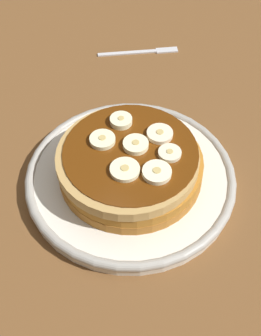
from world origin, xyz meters
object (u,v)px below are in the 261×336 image
object	(u,v)px
banana_slice_0	(133,143)
banana_slice_5	(160,134)
pancake_stack	(132,164)
banana_slice_1	(102,140)
banana_slice_6	(157,173)
plate	(131,177)
banana_slice_2	(125,170)
fork	(143,51)
banana_slice_3	(121,121)
banana_slice_4	(170,153)

from	to	relation	value
banana_slice_0	banana_slice_5	bearing A→B (deg)	-114.46
pancake_stack	banana_slice_1	distance (cm)	4.43
banana_slice_0	banana_slice_5	xyz separation A→B (cm)	(-1.44, -3.17, -0.05)
pancake_stack	banana_slice_6	world-z (taller)	banana_slice_6
banana_slice_0	banana_slice_5	distance (cm)	3.49
plate	pancake_stack	distance (cm)	2.67
banana_slice_2	banana_slice_6	distance (cm)	3.49
banana_slice_6	fork	distance (cm)	30.80
banana_slice_2	banana_slice_3	bearing A→B (deg)	-45.71
pancake_stack	banana_slice_5	world-z (taller)	banana_slice_5
pancake_stack	banana_slice_0	bearing A→B (deg)	-57.35
pancake_stack	banana_slice_5	bearing A→B (deg)	-101.61
banana_slice_5	fork	world-z (taller)	banana_slice_5
banana_slice_2	fork	xyz separation A→B (cm)	(17.30, -24.43, -5.85)
banana_slice_3	banana_slice_5	size ratio (longest dim) A/B	0.87
pancake_stack	banana_slice_1	bearing A→B (deg)	14.45
banana_slice_1	banana_slice_6	distance (cm)	7.81
banana_slice_4	fork	size ratio (longest dim) A/B	0.26
banana_slice_2	banana_slice_4	distance (cm)	5.60
banana_slice_3	banana_slice_4	xyz separation A→B (cm)	(-7.52, 0.28, -0.13)
banana_slice_3	banana_slice_5	distance (cm)	5.02
banana_slice_4	banana_slice_6	xyz separation A→B (cm)	(-0.66, 3.19, 0.07)
banana_slice_0	banana_slice_3	xyz separation A→B (cm)	(3.39, -1.82, 0.04)
banana_slice_1	fork	size ratio (longest dim) A/B	0.30
banana_slice_2	banana_slice_3	size ratio (longest dim) A/B	1.24
banana_slice_0	plate	bearing A→B (deg)	114.82
banana_slice_3	banana_slice_6	distance (cm)	8.89
banana_slice_1	banana_slice_5	bearing A→B (deg)	-131.52
banana_slice_6	banana_slice_2	bearing A→B (deg)	33.72
banana_slice_4	banana_slice_6	size ratio (longest dim) A/B	0.82
banana_slice_3	fork	world-z (taller)	banana_slice_3
banana_slice_3	banana_slice_4	distance (cm)	7.52
pancake_stack	banana_slice_5	distance (cm)	4.81
banana_slice_2	fork	distance (cm)	30.50
banana_slice_2	banana_slice_4	xyz separation A→B (cm)	(-2.24, -5.13, -0.02)
banana_slice_4	banana_slice_2	bearing A→B (deg)	66.37
banana_slice_0	banana_slice_4	xyz separation A→B (cm)	(-4.13, -1.54, -0.09)
pancake_stack	banana_slice_4	xyz separation A→B (cm)	(-3.53, -2.48, 2.33)
banana_slice_0	banana_slice_3	distance (cm)	3.85
pancake_stack	banana_slice_2	world-z (taller)	banana_slice_2
banana_slice_0	banana_slice_1	size ratio (longest dim) A/B	0.98
plate	banana_slice_1	world-z (taller)	banana_slice_1
banana_slice_3	banana_slice_5	world-z (taller)	banana_slice_3
banana_slice_1	pancake_stack	bearing A→B (deg)	-165.55
banana_slice_0	fork	xyz separation A→B (cm)	(15.41, -20.84, -5.91)
plate	fork	bearing A→B (deg)	-53.95
banana_slice_6	banana_slice_4	bearing A→B (deg)	-78.28
banana_slice_4	banana_slice_0	bearing A→B (deg)	20.46
pancake_stack	banana_slice_6	distance (cm)	4.88
banana_slice_0	banana_slice_5	world-z (taller)	banana_slice_0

